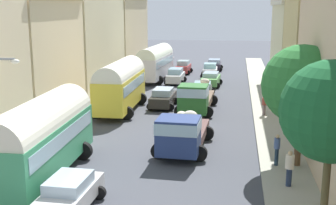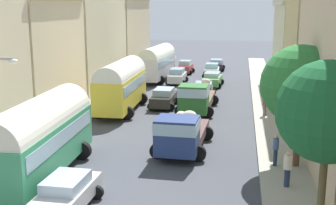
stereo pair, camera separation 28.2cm
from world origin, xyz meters
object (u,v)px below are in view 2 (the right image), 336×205
at_px(car_2, 212,70).
at_px(car_7, 185,67).
at_px(parked_bus_2, 157,61).
at_px(cargo_truck_0, 181,132).
at_px(car_1, 212,79).
at_px(cargo_truck_1, 196,97).
at_px(car_5, 164,98).
at_px(car_0, 204,90).
at_px(car_3, 216,65).
at_px(parked_bus_0, 39,135).
at_px(car_6, 177,76).
at_px(pedestrian_3, 276,149).
at_px(pedestrian_1, 288,168).
at_px(pedestrian_2, 265,105).
at_px(car_4, 67,193).
at_px(parked_bus_1, 121,83).

relative_size(car_2, car_7, 1.01).
distance_m(parked_bus_2, cargo_truck_0, 26.24).
distance_m(car_1, car_2, 6.24).
xyz_separation_m(cargo_truck_1, car_7, (-3.65, 21.27, -0.47)).
bearing_deg(car_5, car_0, 58.38).
height_order(car_3, car_5, car_5).
bearing_deg(parked_bus_0, car_0, 73.92).
relative_size(parked_bus_0, car_2, 2.43).
relative_size(car_0, car_6, 1.01).
xyz_separation_m(car_0, car_6, (-3.57, 7.17, 0.12)).
bearing_deg(pedestrian_3, car_6, 109.49).
bearing_deg(pedestrian_3, car_3, 98.19).
xyz_separation_m(car_5, pedestrian_1, (8.60, -15.91, 0.24)).
xyz_separation_m(parked_bus_2, car_3, (6.29, 9.39, -1.45)).
bearing_deg(parked_bus_0, pedestrian_2, 51.38).
bearing_deg(cargo_truck_0, car_7, 97.01).
distance_m(car_0, pedestrian_1, 21.43).
xyz_separation_m(car_4, car_7, (-0.18, 39.07, 0.09)).
bearing_deg(cargo_truck_1, parked_bus_0, -112.66).
bearing_deg(parked_bus_2, cargo_truck_0, -75.92).
bearing_deg(car_5, parked_bus_0, -100.94).
bearing_deg(pedestrian_2, pedestrian_3, -89.83).
height_order(car_0, car_4, car_4).
bearing_deg(pedestrian_3, parked_bus_2, 113.11).
relative_size(car_4, car_7, 1.08).
height_order(parked_bus_0, car_2, parked_bus_0).
distance_m(car_1, pedestrian_1, 27.20).
bearing_deg(car_3, parked_bus_0, -98.89).
height_order(cargo_truck_1, car_7, cargo_truck_1).
bearing_deg(pedestrian_1, parked_bus_2, 111.78).
xyz_separation_m(cargo_truck_1, car_4, (-3.47, -17.80, -0.56)).
bearing_deg(car_2, parked_bus_2, -152.42).
xyz_separation_m(car_2, car_6, (-3.50, -5.06, -0.01)).
relative_size(parked_bus_1, car_2, 2.34).
xyz_separation_m(cargo_truck_1, car_6, (-3.57, 13.72, -0.46)).
bearing_deg(car_2, car_1, -85.62).
relative_size(cargo_truck_0, car_6, 1.63).
distance_m(parked_bus_0, car_7, 36.01).
distance_m(pedestrian_1, pedestrian_3, 2.71).
height_order(parked_bus_2, car_1, parked_bus_2).
bearing_deg(car_6, car_7, 90.57).
xyz_separation_m(parked_bus_0, car_6, (2.53, 28.35, -1.33)).
bearing_deg(parked_bus_0, car_6, 84.89).
distance_m(cargo_truck_0, car_0, 16.41).
height_order(parked_bus_2, car_2, parked_bus_2).
relative_size(parked_bus_0, cargo_truck_0, 1.34).
xyz_separation_m(car_2, pedestrian_2, (5.37, -19.14, 0.14)).
xyz_separation_m(car_3, pedestrian_3, (5.24, -36.41, 0.28)).
distance_m(car_6, car_7, 7.55).
bearing_deg(pedestrian_2, car_3, 101.61).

